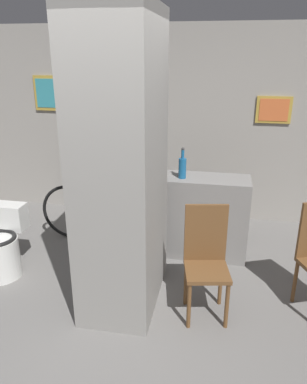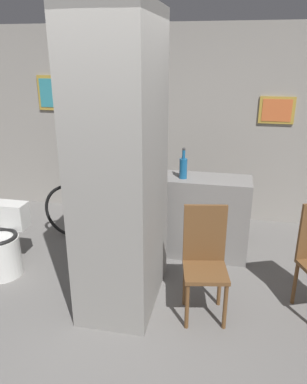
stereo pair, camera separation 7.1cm
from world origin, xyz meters
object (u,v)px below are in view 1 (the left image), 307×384
at_px(toilet, 2,247).
at_px(bicycle, 111,214).
at_px(chair_near_pillar, 206,258).
at_px(bottle_tall, 182,167).

relative_size(toilet, bicycle, 0.40).
height_order(chair_near_pillar, bottle_tall, bottle_tall).
bearing_deg(toilet, bicycle, 43.98).
xyz_separation_m(toilet, bottle_tall, (1.81, 0.77, 0.76)).
distance_m(chair_near_pillar, bicycle, 1.66).
relative_size(toilet, chair_near_pillar, 0.71).
distance_m(bicycle, bottle_tall, 1.13).
distance_m(toilet, bottle_tall, 2.11).
xyz_separation_m(bicycle, bottle_tall, (0.87, -0.14, 0.70)).
bearing_deg(bicycle, chair_near_pillar, -42.98).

